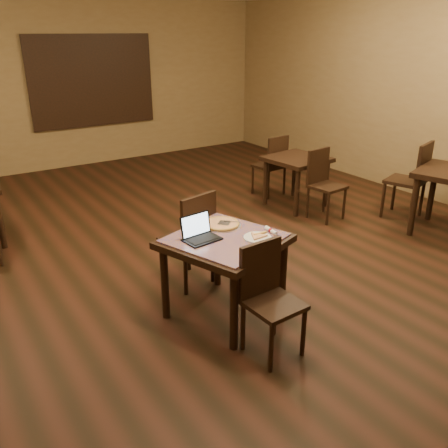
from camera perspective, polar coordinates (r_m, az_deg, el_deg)
ground at (r=5.31m, az=-1.40°, el=-4.94°), size 10.00×10.00×0.00m
wall_back at (r=9.39m, az=-18.55°, el=15.54°), size 8.00×0.02×3.00m
mural at (r=9.49m, az=-15.52°, el=16.24°), size 2.34×0.05×1.64m
tiled_table at (r=4.16m, az=0.09°, el=-2.88°), size 1.17×1.17×0.76m
chair_main_near at (r=3.78m, az=5.27°, el=-8.18°), size 0.42×0.42×0.92m
chair_main_far at (r=4.69m, az=-3.87°, el=-1.26°), size 0.51×0.51×0.99m
laptop at (r=4.07m, az=-3.02°, el=-1.05°), size 0.32×0.27×0.21m
plate at (r=4.09m, az=4.05°, el=-1.65°), size 0.24×0.24×0.01m
pizza_slice at (r=4.09m, az=4.06°, el=-1.46°), size 0.18×0.18×0.02m
pizza_pan at (r=4.36m, az=-0.33°, el=-0.12°), size 0.36×0.36×0.01m
pizza_whole at (r=4.35m, az=-0.33°, el=0.05°), size 0.33×0.33×0.02m
spatula at (r=4.34m, az=0.03°, el=0.13°), size 0.25×0.26×0.01m
napkin_roll at (r=4.22m, az=5.68°, el=-0.78°), size 0.05×0.17×0.04m
other_table_a at (r=6.99m, az=8.73°, el=6.96°), size 0.86×0.86×0.73m
other_table_a_chair_near at (r=6.62m, az=11.81°, el=5.21°), size 0.45×0.45×0.95m
other_table_a_chair_far at (r=7.42m, az=5.90°, el=7.41°), size 0.45×0.45×0.95m
other_table_c_chair_far at (r=6.90m, az=21.79°, el=5.36°), size 0.58×0.58×1.07m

